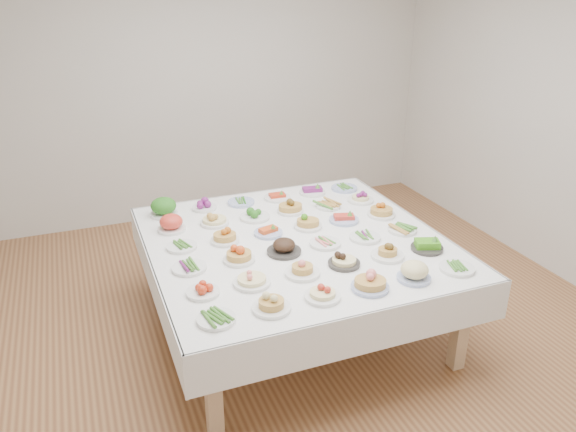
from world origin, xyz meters
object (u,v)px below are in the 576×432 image
object	(u,v)px
dish_35	(344,188)
display_table	(295,248)
dish_0	(216,317)
dish_18	(182,246)

from	to	relation	value
dish_35	display_table	bearing A→B (deg)	-134.93
dish_0	dish_18	size ratio (longest dim) A/B	1.08
display_table	dish_35	distance (m)	1.14
dish_0	dish_18	world-z (taller)	dish_0
dish_0	dish_35	distance (m)	2.28
dish_18	dish_35	world-z (taller)	same
dish_0	dish_18	bearing A→B (deg)	89.67
dish_0	display_table	bearing A→B (deg)	44.92
display_table	dish_35	world-z (taller)	dish_35
display_table	dish_0	distance (m)	1.14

